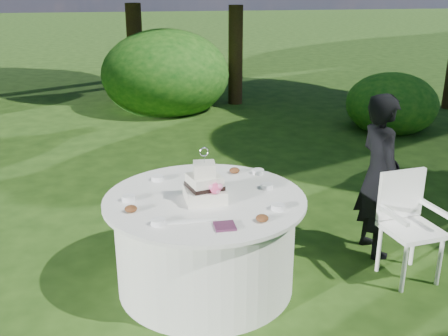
{
  "coord_description": "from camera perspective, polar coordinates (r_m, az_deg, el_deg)",
  "views": [
    {
      "loc": [
        -0.53,
        -3.67,
        2.34
      ],
      "look_at": [
        0.15,
        0.0,
        1.0
      ],
      "focal_mm": 42.0,
      "sensor_mm": 36.0,
      "label": 1
    }
  ],
  "objects": [
    {
      "name": "votives",
      "position": [
        4.06,
        -1.64,
        -2.69
      ],
      "size": [
        1.21,
        0.94,
        0.04
      ],
      "color": "white",
      "rests_on": "table"
    },
    {
      "name": "guest",
      "position": [
        4.77,
        16.51,
        -0.82
      ],
      "size": [
        0.36,
        0.54,
        1.46
      ],
      "primitive_type": "imported",
      "rotation": [
        0.0,
        0.0,
        1.59
      ],
      "color": "black",
      "rests_on": "ground"
    },
    {
      "name": "ground",
      "position": [
        4.39,
        -1.97,
        -12.52
      ],
      "size": [
        80.0,
        80.0,
        0.0
      ],
      "primitive_type": "plane",
      "color": "#1C380F",
      "rests_on": "ground"
    },
    {
      "name": "cake",
      "position": [
        3.94,
        -2.09,
        -1.99
      ],
      "size": [
        0.31,
        0.31,
        0.42
      ],
      "color": "white",
      "rests_on": "table"
    },
    {
      "name": "feather_plume",
      "position": [
        3.63,
        -4.33,
        -5.84
      ],
      "size": [
        0.48,
        0.07,
        0.01
      ],
      "primitive_type": "ellipsoid",
      "color": "white",
      "rests_on": "table"
    },
    {
      "name": "chair",
      "position": [
        4.54,
        19.31,
        -5.09
      ],
      "size": [
        0.48,
        0.47,
        0.89
      ],
      "color": "white",
      "rests_on": "ground"
    },
    {
      "name": "napkins",
      "position": [
        3.55,
        0.09,
        -6.34
      ],
      "size": [
        0.14,
        0.14,
        0.02
      ],
      "primitive_type": "cube",
      "color": "#451D36",
      "rests_on": "table"
    },
    {
      "name": "petal_cups",
      "position": [
        3.97,
        -1.51,
        -3.18
      ],
      "size": [
        0.98,
        1.07,
        0.05
      ],
      "color": "#562D16",
      "rests_on": "table"
    },
    {
      "name": "table",
      "position": [
        4.19,
        -2.04,
        -8.02
      ],
      "size": [
        1.56,
        1.56,
        0.77
      ],
      "color": "white",
      "rests_on": "ground"
    }
  ]
}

